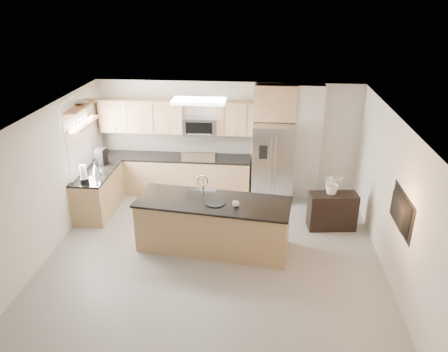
# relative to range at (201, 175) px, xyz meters

# --- Properties ---
(floor) EXTENTS (6.50, 6.50, 0.00)m
(floor) POSITION_rel_range_xyz_m (0.60, -2.92, -0.47)
(floor) COLOR gray
(floor) RESTS_ON ground
(ceiling) EXTENTS (6.00, 6.50, 0.02)m
(ceiling) POSITION_rel_range_xyz_m (0.60, -2.92, 2.13)
(ceiling) COLOR white
(ceiling) RESTS_ON wall_back
(wall_back) EXTENTS (6.00, 0.02, 2.60)m
(wall_back) POSITION_rel_range_xyz_m (0.60, 0.33, 0.83)
(wall_back) COLOR beige
(wall_back) RESTS_ON floor
(wall_front) EXTENTS (6.00, 0.02, 2.60)m
(wall_front) POSITION_rel_range_xyz_m (0.60, -6.17, 0.83)
(wall_front) COLOR beige
(wall_front) RESTS_ON floor
(wall_left) EXTENTS (0.02, 6.50, 2.60)m
(wall_left) POSITION_rel_range_xyz_m (-2.40, -2.92, 0.83)
(wall_left) COLOR beige
(wall_left) RESTS_ON floor
(wall_right) EXTENTS (0.02, 6.50, 2.60)m
(wall_right) POSITION_rel_range_xyz_m (3.60, -2.92, 0.83)
(wall_right) COLOR beige
(wall_right) RESTS_ON floor
(back_counter) EXTENTS (3.55, 0.66, 1.44)m
(back_counter) POSITION_rel_range_xyz_m (-0.63, 0.01, -0.00)
(back_counter) COLOR tan
(back_counter) RESTS_ON floor
(left_counter) EXTENTS (0.66, 1.50, 0.92)m
(left_counter) POSITION_rel_range_xyz_m (-2.07, -1.07, -0.01)
(left_counter) COLOR tan
(left_counter) RESTS_ON floor
(range) EXTENTS (0.76, 0.64, 1.14)m
(range) POSITION_rel_range_xyz_m (0.00, 0.00, 0.00)
(range) COLOR black
(range) RESTS_ON floor
(upper_cabinets) EXTENTS (3.50, 0.33, 0.75)m
(upper_cabinets) POSITION_rel_range_xyz_m (-0.70, 0.16, 1.35)
(upper_cabinets) COLOR tan
(upper_cabinets) RESTS_ON wall_back
(microwave) EXTENTS (0.76, 0.40, 0.40)m
(microwave) POSITION_rel_range_xyz_m (0.00, 0.12, 1.16)
(microwave) COLOR #B1B1B3
(microwave) RESTS_ON upper_cabinets
(refrigerator) EXTENTS (0.92, 0.78, 1.78)m
(refrigerator) POSITION_rel_range_xyz_m (1.66, -0.05, 0.42)
(refrigerator) COLOR #B1B1B3
(refrigerator) RESTS_ON floor
(partition_column) EXTENTS (0.60, 0.30, 2.60)m
(partition_column) POSITION_rel_range_xyz_m (2.42, 0.18, 0.83)
(partition_column) COLOR beige
(partition_column) RESTS_ON floor
(window) EXTENTS (0.04, 1.15, 1.65)m
(window) POSITION_rel_range_xyz_m (-2.38, -1.07, 1.18)
(window) COLOR white
(window) RESTS_ON wall_left
(shelf_lower) EXTENTS (0.30, 1.20, 0.04)m
(shelf_lower) POSITION_rel_range_xyz_m (-2.25, -0.97, 1.48)
(shelf_lower) COLOR #98633D
(shelf_lower) RESTS_ON wall_left
(shelf_upper) EXTENTS (0.30, 1.20, 0.04)m
(shelf_upper) POSITION_rel_range_xyz_m (-2.25, -0.97, 1.85)
(shelf_upper) COLOR #98633D
(shelf_upper) RESTS_ON wall_left
(ceiling_fixture) EXTENTS (1.00, 0.50, 0.06)m
(ceiling_fixture) POSITION_rel_range_xyz_m (0.20, -1.32, 2.09)
(ceiling_fixture) COLOR white
(ceiling_fixture) RESTS_ON ceiling
(island) EXTENTS (2.90, 1.34, 1.39)m
(island) POSITION_rel_range_xyz_m (0.57, -2.28, 0.01)
(island) COLOR tan
(island) RESTS_ON floor
(credenza) EXTENTS (0.99, 0.51, 0.76)m
(credenza) POSITION_rel_range_xyz_m (2.87, -1.35, -0.09)
(credenza) COLOR black
(credenza) RESTS_ON floor
(cup) EXTENTS (0.16, 0.16, 0.09)m
(cup) POSITION_rel_range_xyz_m (0.99, -2.45, 0.54)
(cup) COLOR white
(cup) RESTS_ON island
(platter) EXTENTS (0.46, 0.46, 0.02)m
(platter) POSITION_rel_range_xyz_m (0.62, -2.37, 0.50)
(platter) COLOR black
(platter) RESTS_ON island
(blender) EXTENTS (0.17, 0.17, 0.40)m
(blender) POSITION_rel_range_xyz_m (-2.07, -1.67, 0.62)
(blender) COLOR black
(blender) RESTS_ON left_counter
(kettle) EXTENTS (0.22, 0.22, 0.27)m
(kettle) POSITION_rel_range_xyz_m (-2.02, -1.19, 0.57)
(kettle) COLOR #B1B1B3
(kettle) RESTS_ON left_counter
(coffee_maker) EXTENTS (0.22, 0.26, 0.36)m
(coffee_maker) POSITION_rel_range_xyz_m (-2.10, -0.63, 0.62)
(coffee_maker) COLOR black
(coffee_maker) RESTS_ON left_counter
(bowl) EXTENTS (0.44, 0.44, 0.08)m
(bowl) POSITION_rel_range_xyz_m (-2.25, -0.92, 1.91)
(bowl) COLOR #B1B1B3
(bowl) RESTS_ON shelf_upper
(flower_vase) EXTENTS (0.65, 0.59, 0.65)m
(flower_vase) POSITION_rel_range_xyz_m (2.83, -1.30, 0.61)
(flower_vase) COLOR white
(flower_vase) RESTS_ON credenza
(television) EXTENTS (0.14, 1.08, 0.62)m
(television) POSITION_rel_range_xyz_m (3.51, -3.12, 0.88)
(television) COLOR black
(television) RESTS_ON wall_right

